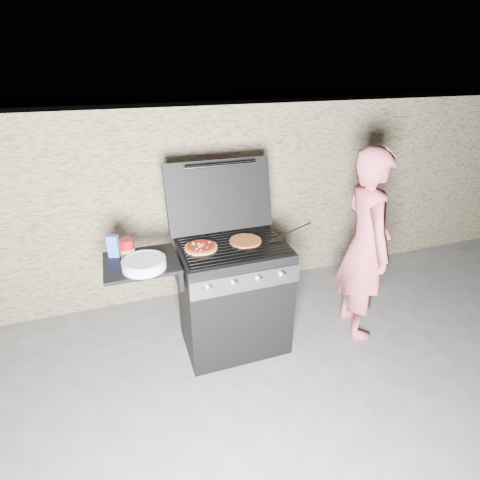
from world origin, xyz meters
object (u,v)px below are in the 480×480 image
object	(u,v)px
sauce_jar	(127,249)
person	(365,246)
gas_grill	(203,303)
pizza_topped	(201,247)

from	to	relation	value
sauce_jar	person	size ratio (longest dim) A/B	0.09
sauce_jar	gas_grill	bearing A→B (deg)	-6.86
pizza_topped	person	size ratio (longest dim) A/B	0.15
gas_grill	pizza_topped	xyz separation A→B (m)	(0.01, 0.03, 0.47)
pizza_topped	sauce_jar	distance (m)	0.51
gas_grill	sauce_jar	bearing A→B (deg)	173.14
gas_grill	pizza_topped	bearing A→B (deg)	70.34
gas_grill	person	bearing A→B (deg)	-6.13
pizza_topped	sauce_jar	world-z (taller)	sauce_jar
sauce_jar	person	world-z (taller)	person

